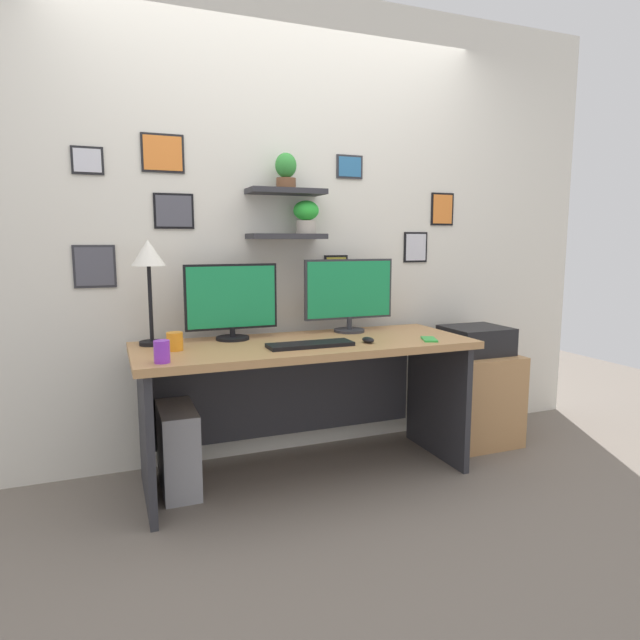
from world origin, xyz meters
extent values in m
plane|color=#70665B|center=(0.00, 0.00, 0.00)|extent=(8.00, 8.00, 0.00)
cube|color=silver|center=(0.00, 0.44, 1.35)|extent=(4.40, 0.04, 2.70)
cube|color=#2D2D33|center=(0.00, 0.32, 1.31)|extent=(0.44, 0.20, 0.03)
cube|color=#2D2D33|center=(0.00, 0.32, 1.56)|extent=(0.44, 0.20, 0.03)
cylinder|color=brown|center=(0.00, 0.32, 1.60)|extent=(0.11, 0.11, 0.06)
ellipsoid|color=green|center=(0.00, 0.32, 1.70)|extent=(0.12, 0.12, 0.14)
cylinder|color=#B2A899|center=(0.12, 0.32, 1.36)|extent=(0.12, 0.12, 0.08)
ellipsoid|color=green|center=(0.12, 0.32, 1.46)|extent=(0.15, 0.15, 0.11)
cube|color=black|center=(-0.66, 0.42, 1.75)|extent=(0.22, 0.02, 0.20)
cube|color=orange|center=(-0.66, 0.41, 1.75)|extent=(0.20, 0.00, 0.18)
cube|color=black|center=(-1.03, 0.42, 1.69)|extent=(0.16, 0.02, 0.14)
cube|color=silver|center=(-1.03, 0.41, 1.69)|extent=(0.13, 0.00, 0.12)
cube|color=black|center=(0.91, 0.42, 1.24)|extent=(0.17, 0.02, 0.19)
cube|color=silver|center=(0.91, 0.41, 1.24)|extent=(0.15, 0.00, 0.17)
cube|color=black|center=(0.35, 0.42, 1.12)|extent=(0.15, 0.02, 0.16)
cube|color=gold|center=(0.35, 0.41, 1.12)|extent=(0.13, 0.00, 0.14)
cube|color=black|center=(1.11, 0.42, 1.49)|extent=(0.17, 0.02, 0.21)
cube|color=orange|center=(1.11, 0.41, 1.49)|extent=(0.14, 0.00, 0.19)
cube|color=#2D2D33|center=(-1.03, 0.42, 1.15)|extent=(0.21, 0.02, 0.22)
cube|color=#4C4C56|center=(-1.03, 0.41, 1.15)|extent=(0.19, 0.00, 0.20)
cube|color=#2D2D33|center=(0.44, 0.42, 1.73)|extent=(0.17, 0.02, 0.14)
cube|color=teal|center=(0.44, 0.41, 1.73)|extent=(0.15, 0.00, 0.12)
cube|color=black|center=(-0.61, 0.42, 1.44)|extent=(0.21, 0.02, 0.19)
cube|color=#4C4C56|center=(-0.61, 0.41, 1.44)|extent=(0.19, 0.00, 0.17)
cube|color=tan|center=(0.00, 0.00, 0.73)|extent=(1.78, 0.68, 0.04)
cube|color=#2D2D33|center=(-0.83, 0.00, 0.35)|extent=(0.04, 0.62, 0.71)
cube|color=#2D2D33|center=(0.83, 0.00, 0.35)|extent=(0.04, 0.62, 0.71)
cube|color=#2D2D33|center=(0.00, 0.30, 0.39)|extent=(1.58, 0.02, 0.50)
cylinder|color=black|center=(-0.35, 0.21, 0.76)|extent=(0.18, 0.18, 0.02)
cylinder|color=black|center=(-0.35, 0.21, 0.79)|extent=(0.03, 0.03, 0.05)
cube|color=black|center=(-0.35, 0.22, 0.98)|extent=(0.50, 0.02, 0.35)
cube|color=#198C4C|center=(-0.35, 0.21, 0.98)|extent=(0.48, 0.00, 0.33)
cylinder|color=#2D2D33|center=(0.35, 0.21, 0.76)|extent=(0.18, 0.18, 0.02)
cylinder|color=#2D2D33|center=(0.35, 0.21, 0.80)|extent=(0.03, 0.03, 0.07)
cube|color=#2D2D33|center=(0.35, 0.22, 1.00)|extent=(0.55, 0.02, 0.35)
cube|color=#198C4C|center=(0.35, 0.21, 1.00)|extent=(0.53, 0.00, 0.33)
cube|color=black|center=(-0.02, -0.13, 0.76)|extent=(0.44, 0.14, 0.02)
ellipsoid|color=black|center=(0.30, -0.14, 0.77)|extent=(0.06, 0.09, 0.03)
cylinder|color=black|center=(-0.77, 0.21, 0.76)|extent=(0.13, 0.13, 0.02)
cylinder|color=black|center=(-0.77, 0.21, 0.96)|extent=(0.02, 0.02, 0.39)
cone|color=white|center=(-0.77, 0.21, 1.22)|extent=(0.17, 0.17, 0.13)
cube|color=green|center=(0.64, -0.20, 0.76)|extent=(0.12, 0.16, 0.01)
cylinder|color=orange|center=(-0.68, 0.02, 0.80)|extent=(0.08, 0.08, 0.09)
cylinder|color=purple|center=(-0.76, -0.24, 0.80)|extent=(0.07, 0.07, 0.10)
cube|color=tan|center=(1.20, 0.13, 0.29)|extent=(0.44, 0.50, 0.57)
cube|color=black|center=(1.20, 0.13, 0.66)|extent=(0.38, 0.34, 0.17)
cube|color=#99999E|center=(-0.68, 0.08, 0.22)|extent=(0.18, 0.40, 0.44)
camera|label=1|loc=(-0.98, -2.69, 1.28)|focal=30.64mm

